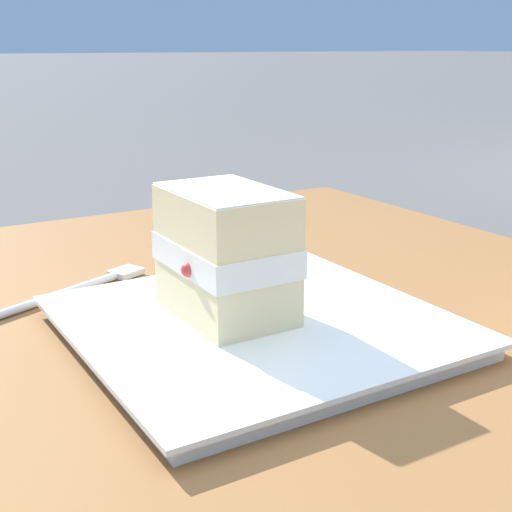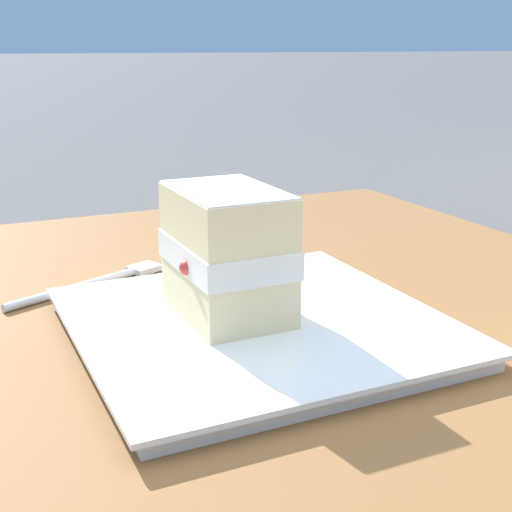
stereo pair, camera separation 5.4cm
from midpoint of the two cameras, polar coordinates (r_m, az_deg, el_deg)
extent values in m
cylinder|color=brown|center=(1.21, 3.30, -13.03)|extent=(0.07, 0.07, 0.68)
cube|color=brown|center=(0.45, 13.19, -16.29)|extent=(1.32, 0.77, 0.04)
cube|color=white|center=(0.56, -2.77, -5.98)|extent=(0.27, 0.27, 0.01)
cube|color=white|center=(0.56, -2.78, -5.22)|extent=(0.28, 0.28, 0.00)
cube|color=beige|center=(0.56, -5.20, -2.87)|extent=(0.11, 0.07, 0.04)
cube|color=white|center=(0.55, -5.28, 0.11)|extent=(0.11, 0.08, 0.02)
sphere|color=red|center=(0.58, -2.37, 1.11)|extent=(0.01, 0.01, 0.01)
sphere|color=red|center=(0.55, -0.66, -0.40)|extent=(0.02, 0.02, 0.02)
sphere|color=red|center=(0.53, -8.41, -1.16)|extent=(0.01, 0.01, 0.01)
cube|color=beige|center=(0.54, -5.37, 3.19)|extent=(0.11, 0.07, 0.04)
cube|color=white|center=(0.54, -5.43, 5.28)|extent=(0.11, 0.07, 0.00)
cylinder|color=silver|center=(0.67, -18.06, -3.10)|extent=(0.06, 0.13, 0.01)
cube|color=silver|center=(0.72, -12.63, -1.32)|extent=(0.03, 0.04, 0.01)
camera|label=1|loc=(0.03, -92.86, -0.86)|focal=49.39mm
camera|label=2|loc=(0.03, 87.14, 0.86)|focal=49.39mm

